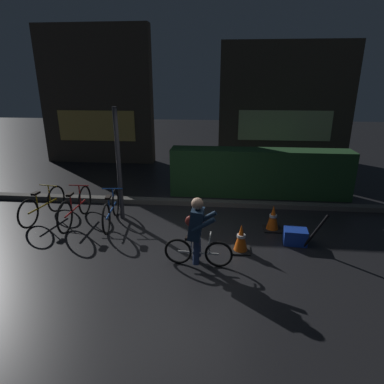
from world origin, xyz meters
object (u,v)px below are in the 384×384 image
Objects in this scene: cyclist at (197,232)px; parked_bike_leftmost at (43,205)px; closed_umbrella at (316,232)px; street_post at (119,165)px; parked_bike_center_left at (111,210)px; traffic_cone_far at (273,218)px; parked_bike_left_mid at (75,208)px; blue_crate at (295,237)px; traffic_cone_near at (241,238)px.

parked_bike_leftmost is at bearing 159.37° from cyclist.
cyclist is at bearing -127.40° from closed_umbrella.
closed_umbrella is at bearing -15.93° from street_post.
parked_bike_center_left is 2.88× the size of traffic_cone_far.
blue_crate is at bearing -96.87° from parked_bike_left_mid.
parked_bike_center_left is at bearing -179.51° from traffic_cone_far.
street_post is 2.02× the size of cyclist.
parked_bike_left_mid is 3.21m from cyclist.
parked_bike_leftmost is 1.28× the size of cyclist.
parked_bike_left_mid is (0.83, -0.12, 0.02)m from parked_bike_leftmost.
traffic_cone_near is at bearing -115.51° from parked_bike_center_left.
street_post is 5.72× the size of blue_crate.
parked_bike_leftmost is 5.15m from traffic_cone_far.
closed_umbrella is at bearing -99.31° from parked_bike_left_mid.
parked_bike_left_mid reaches higher than traffic_cone_near.
parked_bike_leftmost is 3.62× the size of blue_crate.
street_post is 4.61× the size of traffic_cone_near.
street_post is at bearing 174.71° from traffic_cone_far.
parked_bike_left_mid reaches higher than parked_bike_leftmost.
parked_bike_leftmost is at bearing 81.42° from parked_bike_left_mid.
traffic_cone_near is 1.15m from blue_crate.
traffic_cone_near is at bearing -104.94° from parked_bike_left_mid.
parked_bike_center_left is 2.53m from cyclist.
traffic_cone_far is (3.51, 0.03, -0.07)m from parked_bike_center_left.
parked_bike_left_mid is at bearing 173.28° from blue_crate.
cyclist reaches higher than closed_umbrella.
parked_bike_leftmost is at bearing 79.33° from parked_bike_center_left.
traffic_cone_near is 1.38m from closed_umbrella.
traffic_cone_near is at bearing -139.01° from closed_umbrella.
street_post is 2.71m from cyclist.
cyclist is at bearing -44.37° from street_post.
traffic_cone_near is at bearing -26.02° from street_post.
parked_bike_left_mid reaches higher than parked_bike_center_left.
street_post is 4.00m from blue_crate.
parked_bike_left_mid is 2.04× the size of closed_umbrella.
street_post is 4.28m from closed_umbrella.
street_post reaches higher than traffic_cone_far.
traffic_cone_far is 0.70m from blue_crate.
street_post is at bearing 153.98° from traffic_cone_near.
parked_bike_left_mid is 3.17× the size of traffic_cone_near.
parked_bike_left_mid is at bearing 155.38° from cyclist.
blue_crate is 0.46m from closed_umbrella.
closed_umbrella reaches higher than traffic_cone_far.
traffic_cone_far is at bearing 48.93° from cyclist.
parked_bike_left_mid is 3.93× the size of blue_crate.
parked_bike_center_left is (1.64, -0.12, 0.00)m from parked_bike_leftmost.
traffic_cone_near is at bearing -94.59° from parked_bike_leftmost.
closed_umbrella is (2.15, 0.69, -0.24)m from cyclist.
parked_bike_left_mid is at bearing -154.43° from closed_umbrella.
blue_crate is at bearing -104.80° from parked_bike_center_left.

